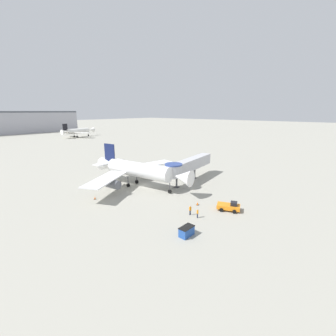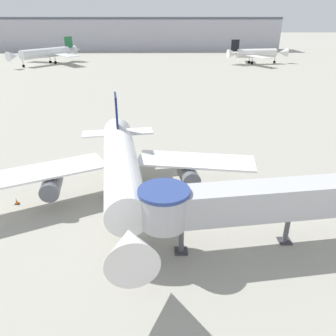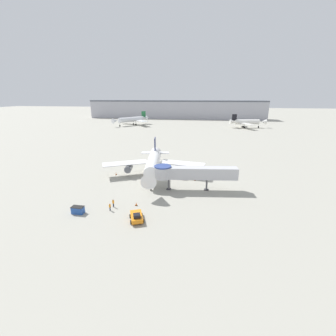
{
  "view_description": "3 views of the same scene",
  "coord_description": "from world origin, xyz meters",
  "px_view_note": "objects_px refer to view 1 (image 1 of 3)",
  "views": [
    {
      "loc": [
        -36.05,
        -38.95,
        17.94
      ],
      "look_at": [
        1.54,
        -6.28,
        5.23
      ],
      "focal_mm": 24.0,
      "sensor_mm": 36.0,
      "label": 1
    },
    {
      "loc": [
        2.45,
        -29.06,
        18.21
      ],
      "look_at": [
        3.16,
        1.94,
        3.78
      ],
      "focal_mm": 35.0,
      "sensor_mm": 36.0,
      "label": 2
    },
    {
      "loc": [
        12.13,
        -57.85,
        22.3
      ],
      "look_at": [
        3.7,
        -5.66,
        5.19
      ],
      "focal_mm": 24.0,
      "sensor_mm": 36.0,
      "label": 3
    }
  ],
  "objects_px": {
    "jet_bridge": "(187,165)",
    "ground_crew_wing_walker": "(190,210)",
    "main_airplane": "(137,170)",
    "background_jet_black_tail": "(77,131)",
    "traffic_cone_port_wing": "(95,198)",
    "ground_crew_marshaller": "(198,213)",
    "traffic_cone_starboard_wing": "(171,175)",
    "traffic_cone_near_nose": "(198,203)",
    "pushback_tug_orange": "(229,206)",
    "service_container_blue": "(187,231)"
  },
  "relations": [
    {
      "from": "jet_bridge",
      "to": "ground_crew_wing_walker",
      "type": "distance_m",
      "value": 19.42
    },
    {
      "from": "main_airplane",
      "to": "ground_crew_wing_walker",
      "type": "relative_size",
      "value": 16.6
    },
    {
      "from": "background_jet_black_tail",
      "to": "traffic_cone_port_wing",
      "type": "bearing_deg",
      "value": 145.06
    },
    {
      "from": "traffic_cone_port_wing",
      "to": "ground_crew_marshaller",
      "type": "distance_m",
      "value": 22.03
    },
    {
      "from": "traffic_cone_starboard_wing",
      "to": "jet_bridge",
      "type": "bearing_deg",
      "value": -99.4
    },
    {
      "from": "main_airplane",
      "to": "jet_bridge",
      "type": "xyz_separation_m",
      "value": [
        10.75,
        -7.18,
        0.31
      ]
    },
    {
      "from": "traffic_cone_near_nose",
      "to": "ground_crew_wing_walker",
      "type": "height_order",
      "value": "ground_crew_wing_walker"
    },
    {
      "from": "jet_bridge",
      "to": "pushback_tug_orange",
      "type": "bearing_deg",
      "value": -125.7
    },
    {
      "from": "main_airplane",
      "to": "background_jet_black_tail",
      "type": "bearing_deg",
      "value": 60.16
    },
    {
      "from": "service_container_blue",
      "to": "jet_bridge",
      "type": "bearing_deg",
      "value": 36.11
    },
    {
      "from": "traffic_cone_near_nose",
      "to": "background_jet_black_tail",
      "type": "height_order",
      "value": "background_jet_black_tail"
    },
    {
      "from": "traffic_cone_starboard_wing",
      "to": "ground_crew_wing_walker",
      "type": "distance_m",
      "value": 24.37
    },
    {
      "from": "traffic_cone_starboard_wing",
      "to": "traffic_cone_port_wing",
      "type": "distance_m",
      "value": 23.26
    },
    {
      "from": "main_airplane",
      "to": "traffic_cone_starboard_wing",
      "type": "height_order",
      "value": "main_airplane"
    },
    {
      "from": "ground_crew_marshaller",
      "to": "background_jet_black_tail",
      "type": "distance_m",
      "value": 140.92
    },
    {
      "from": "service_container_blue",
      "to": "traffic_cone_port_wing",
      "type": "distance_m",
      "value": 22.9
    },
    {
      "from": "jet_bridge",
      "to": "ground_crew_marshaller",
      "type": "xyz_separation_m",
      "value": [
        -15.15,
        -13.33,
        -3.5
      ]
    },
    {
      "from": "main_airplane",
      "to": "ground_crew_marshaller",
      "type": "height_order",
      "value": "main_airplane"
    },
    {
      "from": "service_container_blue",
      "to": "ground_crew_wing_walker",
      "type": "distance_m",
      "value": 6.94
    },
    {
      "from": "ground_crew_wing_walker",
      "to": "service_container_blue",
      "type": "bearing_deg",
      "value": 57.34
    },
    {
      "from": "jet_bridge",
      "to": "pushback_tug_orange",
      "type": "height_order",
      "value": "jet_bridge"
    },
    {
      "from": "ground_crew_wing_walker",
      "to": "ground_crew_marshaller",
      "type": "bearing_deg",
      "value": 113.58
    },
    {
      "from": "pushback_tug_orange",
      "to": "traffic_cone_starboard_wing",
      "type": "xyz_separation_m",
      "value": [
        9.83,
        22.54,
        -0.39
      ]
    },
    {
      "from": "traffic_cone_port_wing",
      "to": "ground_crew_marshaller",
      "type": "xyz_separation_m",
      "value": [
        7.01,
        -20.87,
        0.58
      ]
    },
    {
      "from": "service_container_blue",
      "to": "ground_crew_marshaller",
      "type": "distance_m",
      "value": 6.2
    },
    {
      "from": "traffic_cone_port_wing",
      "to": "ground_crew_wing_walker",
      "type": "relative_size",
      "value": 0.42
    },
    {
      "from": "background_jet_black_tail",
      "to": "traffic_cone_near_nose",
      "type": "bearing_deg",
      "value": 152.75
    },
    {
      "from": "background_jet_black_tail",
      "to": "main_airplane",
      "type": "bearing_deg",
      "value": 150.03
    },
    {
      "from": "service_container_blue",
      "to": "traffic_cone_near_nose",
      "type": "distance_m",
      "value": 11.58
    },
    {
      "from": "traffic_cone_port_wing",
      "to": "traffic_cone_near_nose",
      "type": "bearing_deg",
      "value": -57.03
    },
    {
      "from": "pushback_tug_orange",
      "to": "service_container_blue",
      "type": "relative_size",
      "value": 1.87
    },
    {
      "from": "main_airplane",
      "to": "background_jet_black_tail",
      "type": "xyz_separation_m",
      "value": [
        43.38,
        112.01,
        0.12
      ]
    },
    {
      "from": "main_airplane",
      "to": "ground_crew_wing_walker",
      "type": "distance_m",
      "value": 19.67
    },
    {
      "from": "main_airplane",
      "to": "pushback_tug_orange",
      "type": "height_order",
      "value": "main_airplane"
    },
    {
      "from": "traffic_cone_port_wing",
      "to": "pushback_tug_orange",
      "type": "bearing_deg",
      "value": -60.4
    },
    {
      "from": "pushback_tug_orange",
      "to": "traffic_cone_port_wing",
      "type": "relative_size",
      "value": 6.16
    },
    {
      "from": "ground_crew_wing_walker",
      "to": "traffic_cone_starboard_wing",
      "type": "bearing_deg",
      "value": -105.28
    },
    {
      "from": "traffic_cone_near_nose",
      "to": "background_jet_black_tail",
      "type": "relative_size",
      "value": 0.03
    },
    {
      "from": "traffic_cone_near_nose",
      "to": "pushback_tug_orange",
      "type": "bearing_deg",
      "value": -72.41
    },
    {
      "from": "jet_bridge",
      "to": "ground_crew_wing_walker",
      "type": "relative_size",
      "value": 11.22
    },
    {
      "from": "traffic_cone_near_nose",
      "to": "ground_crew_marshaller",
      "type": "xyz_separation_m",
      "value": [
        -4.58,
        -3.01,
        0.55
      ]
    },
    {
      "from": "service_container_blue",
      "to": "background_jet_black_tail",
      "type": "height_order",
      "value": "background_jet_black_tail"
    },
    {
      "from": "ground_crew_wing_walker",
      "to": "background_jet_black_tail",
      "type": "xyz_separation_m",
      "value": [
        47.71,
        130.94,
        3.22
      ]
    },
    {
      "from": "main_airplane",
      "to": "ground_crew_wing_walker",
      "type": "bearing_deg",
      "value": -111.56
    },
    {
      "from": "service_container_blue",
      "to": "traffic_cone_starboard_wing",
      "type": "height_order",
      "value": "service_container_blue"
    },
    {
      "from": "traffic_cone_port_wing",
      "to": "ground_crew_marshaller",
      "type": "bearing_deg",
      "value": -71.43
    },
    {
      "from": "service_container_blue",
      "to": "ground_crew_marshaller",
      "type": "height_order",
      "value": "ground_crew_marshaller"
    },
    {
      "from": "traffic_cone_port_wing",
      "to": "ground_crew_wing_walker",
      "type": "bearing_deg",
      "value": -69.83
    },
    {
      "from": "service_container_blue",
      "to": "traffic_cone_starboard_wing",
      "type": "relative_size",
      "value": 3.07
    },
    {
      "from": "main_airplane",
      "to": "traffic_cone_port_wing",
      "type": "bearing_deg",
      "value": 169.54
    }
  ]
}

